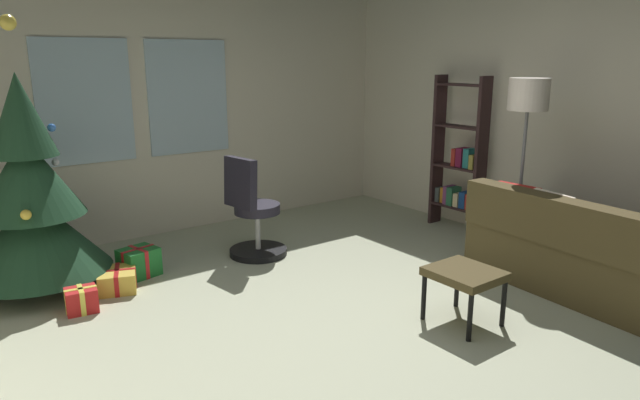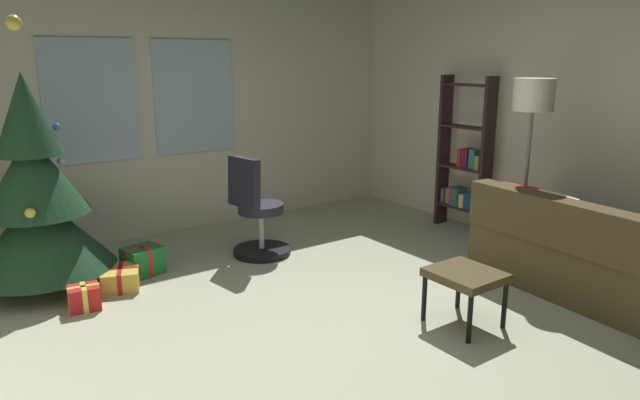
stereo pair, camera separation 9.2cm
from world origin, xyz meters
TOP-DOWN VIEW (x-y plane):
  - ground_plane at (0.00, 0.00)m, footprint 5.36×6.08m
  - wall_back_with_windows at (-0.02, 3.09)m, footprint 5.36×0.12m
  - wall_right_with_frames at (2.73, -0.00)m, footprint 0.12×6.08m
  - couch at (2.06, -0.68)m, footprint 1.69×1.94m
  - footstool at (0.65, -0.36)m, footprint 0.43×0.48m
  - holiday_tree at (-1.66, 2.15)m, footprint 1.15×1.15m
  - gift_box_red at (-1.51, 1.50)m, footprint 0.25×0.22m
  - gift_box_green at (-0.90, 1.95)m, footprint 0.35×0.32m
  - gift_box_gold at (-1.16, 1.76)m, footprint 0.39×0.43m
  - office_chair at (0.17, 1.79)m, footprint 0.56×0.56m
  - bookshelf at (2.47, 1.22)m, footprint 0.18×0.64m
  - floor_lamp at (2.02, 0.15)m, footprint 0.35×0.35m

SIDE VIEW (x-z plane):
  - ground_plane at x=0.00m, z-range -0.10..0.00m
  - gift_box_gold at x=-1.16m, z-range 0.00..0.17m
  - gift_box_red at x=-1.51m, z-range 0.00..0.19m
  - gift_box_green at x=-0.90m, z-range 0.00..0.25m
  - couch at x=2.06m, z-range -0.12..0.70m
  - footstool at x=0.65m, z-range 0.15..0.56m
  - office_chair at x=0.17m, z-range -0.11..0.88m
  - bookshelf at x=2.47m, z-range -0.11..1.59m
  - holiday_tree at x=-1.66m, z-range -0.35..1.84m
  - wall_right_with_frames at x=2.73m, z-range 0.00..2.65m
  - wall_back_with_windows at x=-0.02m, z-range 0.01..2.66m
  - floor_lamp at x=2.02m, z-range 0.59..2.29m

